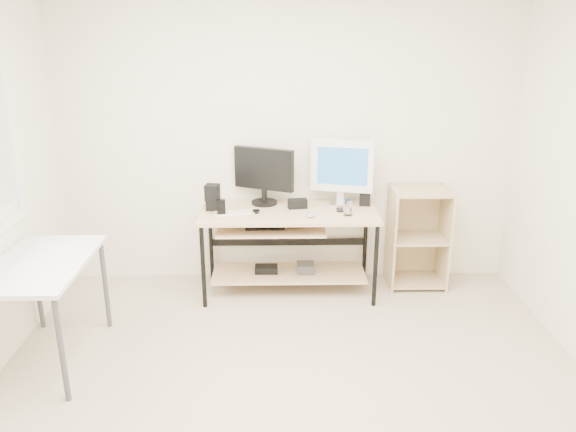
# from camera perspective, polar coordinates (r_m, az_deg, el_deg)

# --- Properties ---
(room) EXTENTS (4.01, 4.01, 2.62)m
(room) POSITION_cam_1_polar(r_m,az_deg,el_deg) (3.05, -1.90, 1.15)
(room) COLOR #BCAC91
(room) RESTS_ON ground
(desk) EXTENTS (1.50, 0.65, 0.75)m
(desk) POSITION_cam_1_polar(r_m,az_deg,el_deg) (4.83, -0.22, -1.84)
(desk) COLOR #D9B789
(desk) RESTS_ON ground
(side_table) EXTENTS (0.60, 1.00, 0.75)m
(side_table) POSITION_cam_1_polar(r_m,az_deg,el_deg) (4.12, -23.76, -5.30)
(side_table) COLOR white
(side_table) RESTS_ON ground
(shelf_unit) EXTENTS (0.50, 0.40, 0.90)m
(shelf_unit) POSITION_cam_1_polar(r_m,az_deg,el_deg) (5.16, 12.93, -1.98)
(shelf_unit) COLOR tan
(shelf_unit) RESTS_ON ground
(black_monitor) EXTENTS (0.52, 0.28, 0.50)m
(black_monitor) POSITION_cam_1_polar(r_m,az_deg,el_deg) (4.87, -2.46, 4.45)
(black_monitor) COLOR black
(black_monitor) RESTS_ON desk
(white_imac) EXTENTS (0.54, 0.18, 0.58)m
(white_imac) POSITION_cam_1_polar(r_m,az_deg,el_deg) (4.85, 5.51, 4.91)
(white_imac) COLOR silver
(white_imac) RESTS_ON desk
(keyboard) EXTENTS (0.38, 0.17, 0.01)m
(keyboard) POSITION_cam_1_polar(r_m,az_deg,el_deg) (4.72, -5.25, 0.36)
(keyboard) COLOR white
(keyboard) RESTS_ON desk
(mouse) EXTENTS (0.07, 0.11, 0.04)m
(mouse) POSITION_cam_1_polar(r_m,az_deg,el_deg) (4.61, 2.33, 0.14)
(mouse) COLOR #AEAEB3
(mouse) RESTS_ON desk
(center_speaker) EXTENTS (0.17, 0.09, 0.08)m
(center_speaker) POSITION_cam_1_polar(r_m,az_deg,el_deg) (4.82, 0.97, 1.26)
(center_speaker) COLOR black
(center_speaker) RESTS_ON desk
(speaker_left) EXTENTS (0.13, 0.13, 0.22)m
(speaker_left) POSITION_cam_1_polar(r_m,az_deg,el_deg) (4.79, -7.68, 1.96)
(speaker_left) COLOR black
(speaker_left) RESTS_ON desk
(speaker_right) EXTENTS (0.11, 0.11, 0.11)m
(speaker_right) POSITION_cam_1_polar(r_m,az_deg,el_deg) (4.95, 7.81, 1.74)
(speaker_right) COLOR black
(speaker_right) RESTS_ON desk
(audio_controller) EXTENTS (0.08, 0.06, 0.14)m
(audio_controller) POSITION_cam_1_polar(r_m,az_deg,el_deg) (4.66, -6.81, 0.89)
(audio_controller) COLOR black
(audio_controller) RESTS_ON desk
(volume_puck) EXTENTS (0.06, 0.06, 0.03)m
(volume_puck) POSITION_cam_1_polar(r_m,az_deg,el_deg) (4.71, -3.26, 0.47)
(volume_puck) COLOR black
(volume_puck) RESTS_ON desk
(smartphone) EXTENTS (0.06, 0.11, 0.01)m
(smartphone) POSITION_cam_1_polar(r_m,az_deg,el_deg) (4.79, 5.28, 0.62)
(smartphone) COLOR black
(smartphone) RESTS_ON desk
(coaster) EXTENTS (0.10, 0.10, 0.01)m
(coaster) POSITION_cam_1_polar(r_m,az_deg,el_deg) (4.67, 6.10, 0.08)
(coaster) COLOR olive
(coaster) RESTS_ON desk
(drinking_glass) EXTENTS (0.08, 0.08, 0.13)m
(drinking_glass) POSITION_cam_1_polar(r_m,az_deg,el_deg) (4.64, 6.13, 0.88)
(drinking_glass) COLOR white
(drinking_glass) RESTS_ON coaster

